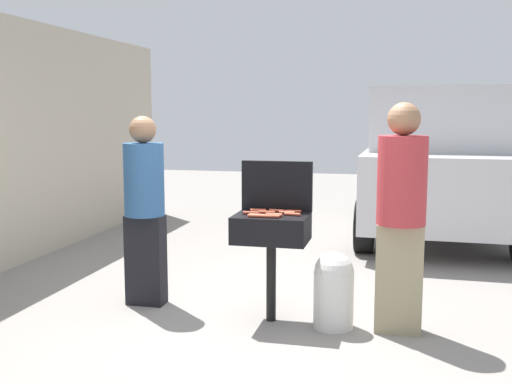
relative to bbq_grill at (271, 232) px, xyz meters
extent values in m
plane|color=gray|center=(-0.16, -0.05, -0.75)|extent=(24.00, 24.00, 0.00)
cylinder|color=black|center=(0.00, 0.00, -0.41)|extent=(0.08, 0.08, 0.67)
cube|color=black|center=(0.00, 0.00, 0.03)|extent=(0.60, 0.44, 0.22)
cube|color=black|center=(0.00, 0.22, 0.35)|extent=(0.60, 0.05, 0.42)
cylinder|color=#AD4228|center=(-0.05, 0.04, 0.15)|extent=(0.13, 0.04, 0.03)
cylinder|color=#C6593D|center=(-0.09, -0.11, 0.15)|extent=(0.13, 0.04, 0.03)
cylinder|color=#AD4228|center=(0.04, -0.09, 0.15)|extent=(0.13, 0.03, 0.03)
cylinder|color=#C6593D|center=(0.12, 0.07, 0.15)|extent=(0.13, 0.03, 0.03)
cylinder|color=#AD4228|center=(-0.16, -0.02, 0.15)|extent=(0.13, 0.04, 0.03)
cylinder|color=#AD4228|center=(0.16, 0.13, 0.15)|extent=(0.13, 0.03, 0.03)
cylinder|color=#B74C33|center=(-0.09, -0.15, 0.15)|extent=(0.13, 0.03, 0.03)
cylinder|color=#B74C33|center=(0.02, 0.14, 0.15)|extent=(0.13, 0.04, 0.03)
cylinder|color=#B74C33|center=(-0.13, 0.09, 0.15)|extent=(0.13, 0.04, 0.03)
cylinder|color=#B74C33|center=(0.03, -0.05, 0.15)|extent=(0.13, 0.03, 0.03)
cylinder|color=#B74C33|center=(0.17, -0.01, 0.15)|extent=(0.13, 0.04, 0.03)
cylinder|color=#B74C33|center=(0.03, -0.15, 0.15)|extent=(0.13, 0.04, 0.03)
cylinder|color=#AD4228|center=(-0.14, 0.13, 0.15)|extent=(0.13, 0.04, 0.03)
cylinder|color=silver|center=(0.52, -0.05, -0.52)|extent=(0.32, 0.32, 0.46)
sphere|color=silver|center=(0.52, -0.05, -0.29)|extent=(0.31, 0.31, 0.31)
cube|color=black|center=(-1.18, 0.17, -0.34)|extent=(0.34, 0.18, 0.81)
cylinder|color=#2D598C|center=(-1.18, 0.17, 0.38)|extent=(0.35, 0.35, 0.64)
sphere|color=#936B4C|center=(-1.18, 0.17, 0.82)|extent=(0.23, 0.23, 0.23)
cube|color=gray|center=(1.02, -0.02, -0.32)|extent=(0.36, 0.20, 0.86)
cylinder|color=#B23338|center=(1.02, -0.02, 0.45)|extent=(0.38, 0.38, 0.68)
sphere|color=#936B4C|center=(1.02, -0.02, 0.92)|extent=(0.25, 0.25, 0.25)
cube|color=#B7B7BC|center=(1.53, 4.19, 0.02)|extent=(1.98, 4.43, 0.90)
cube|color=#B7B7BC|center=(1.53, 3.99, 0.87)|extent=(1.80, 2.63, 0.80)
cylinder|color=black|center=(0.60, 2.66, -0.43)|extent=(0.23, 0.64, 0.64)
cylinder|color=black|center=(2.46, 5.71, -0.43)|extent=(0.23, 0.64, 0.64)
cylinder|color=black|center=(0.66, 5.74, -0.43)|extent=(0.23, 0.64, 0.64)
camera|label=1|loc=(1.00, -4.74, 0.98)|focal=42.63mm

